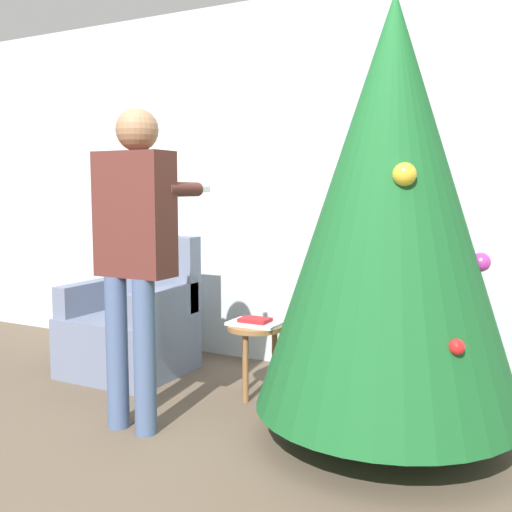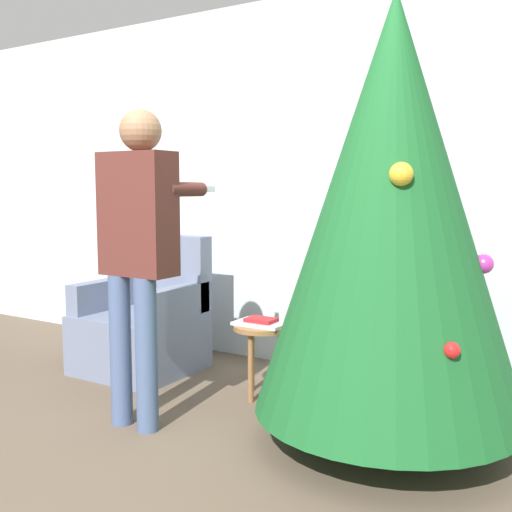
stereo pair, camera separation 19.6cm
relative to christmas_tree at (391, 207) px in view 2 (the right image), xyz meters
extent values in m
plane|color=brown|center=(-0.93, -1.19, -1.23)|extent=(14.00, 14.00, 0.00)
cube|color=silver|center=(-0.93, 1.04, 0.12)|extent=(8.00, 0.06, 2.70)
cylinder|color=brown|center=(0.00, 0.00, -1.14)|extent=(0.10, 0.10, 0.18)
cone|color=#195B28|center=(0.00, 0.00, 0.00)|extent=(1.37, 1.37, 2.11)
sphere|color=white|center=(0.15, 0.27, 0.14)|extent=(0.08, 0.08, 0.08)
sphere|color=red|center=(0.41, -0.36, -0.59)|extent=(0.07, 0.07, 0.07)
sphere|color=#B23399|center=(0.43, 0.12, -0.27)|extent=(0.10, 0.10, 0.10)
sphere|color=red|center=(0.08, 0.14, 0.58)|extent=(0.07, 0.07, 0.07)
sphere|color=gold|center=(0.14, -0.28, 0.15)|extent=(0.11, 0.11, 0.11)
sphere|color=#B23399|center=(-0.14, 0.20, 0.34)|extent=(0.06, 0.06, 0.06)
cube|color=slate|center=(-1.96, 0.28, -1.02)|extent=(0.77, 0.74, 0.43)
cube|color=slate|center=(-1.96, 0.58, -0.53)|extent=(0.77, 0.14, 0.55)
cube|color=slate|center=(-2.28, 0.28, -0.70)|extent=(0.12, 0.67, 0.22)
cube|color=slate|center=(-1.63, 0.28, -0.70)|extent=(0.12, 0.67, 0.22)
cylinder|color=#475B84|center=(-1.36, -0.52, -0.81)|extent=(0.12, 0.12, 0.85)
cylinder|color=#475B84|center=(-1.17, -0.52, -0.81)|extent=(0.12, 0.12, 0.85)
cube|color=#562823|center=(-1.27, -0.46, -0.05)|extent=(0.43, 0.20, 0.67)
sphere|color=#936B4C|center=(-1.27, -0.43, 0.40)|extent=(0.23, 0.23, 0.23)
cylinder|color=#562823|center=(-1.45, -0.27, 0.09)|extent=(0.08, 0.30, 0.08)
cylinder|color=#562823|center=(-1.09, -0.27, 0.09)|extent=(0.08, 0.30, 0.08)
cube|color=white|center=(-1.09, -0.08, 0.09)|extent=(0.04, 0.14, 0.04)
cylinder|color=olive|center=(-0.92, 0.27, -0.78)|extent=(0.36, 0.36, 0.03)
cylinder|color=olive|center=(-0.92, 0.15, -1.02)|extent=(0.04, 0.04, 0.44)
cylinder|color=olive|center=(-0.81, 0.34, -1.02)|extent=(0.04, 0.04, 0.44)
cylinder|color=olive|center=(-1.03, 0.34, -1.02)|extent=(0.04, 0.04, 0.44)
cube|color=silver|center=(-0.92, 0.27, -0.76)|extent=(0.33, 0.21, 0.02)
cube|color=#B21E23|center=(-0.92, 0.27, -0.74)|extent=(0.19, 0.13, 0.02)
camera|label=1|loc=(0.82, -3.01, 0.09)|focal=42.00mm
camera|label=2|loc=(0.99, -2.91, 0.09)|focal=42.00mm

